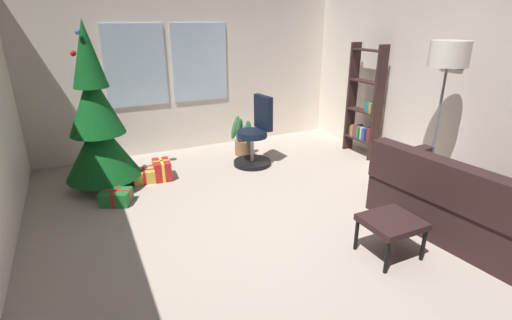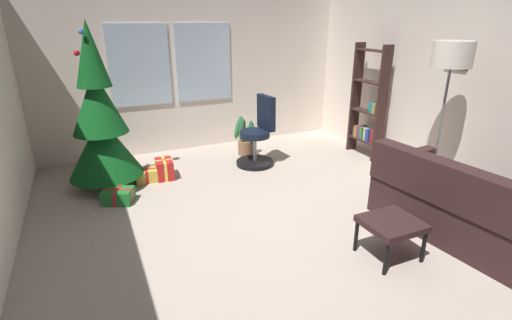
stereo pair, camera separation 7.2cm
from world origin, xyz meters
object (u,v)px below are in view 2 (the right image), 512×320
Objects in this scene: floor_lamp at (451,63)px; potted_plant at (245,139)px; couch at (490,211)px; footstool at (391,225)px; bookshelf at (368,109)px; office_chair at (258,138)px; gift_box_green at (118,196)px; gift_box_red at (165,169)px; holiday_tree at (100,123)px; gift_box_gold at (147,175)px.

potted_plant is at bearing 122.05° from floor_lamp.
couch is 3.90× the size of footstool.
office_chair is at bearing 169.19° from bookshelf.
office_chair is (2.06, 0.46, 0.32)m from gift_box_green.
footstool is (-1.12, 0.16, 0.03)m from couch.
footstool is 1.45× the size of gift_box_red.
holiday_tree is 1.38× the size of floor_lamp.
gift_box_gold is at bearing -165.57° from potted_plant.
floor_lamp is (0.24, 0.93, 1.32)m from couch.
footstool is 0.19× the size of holiday_tree.
gift_box_gold is 0.47× the size of potted_plant.
office_chair is (1.64, -0.05, 0.32)m from gift_box_gold.
couch is at bearing -101.61° from bookshelf.
couch is 1.86× the size of office_chair.
couch is 1.11× the size of bookshelf.
bookshelf is (3.79, 0.13, 0.67)m from gift_box_green.
gift_box_green is at bearing -83.69° from holiday_tree.
couch reaches higher than gift_box_red.
footstool reaches higher than gift_box_green.
floor_lamp reaches higher than footstool.
footstool is at bearing -125.06° from bookshelf.
footstool is 2.86m from bookshelf.
gift_box_red is 0.82× the size of gift_box_green.
holiday_tree is at bearing 139.01° from couch.
footstool is 0.75× the size of potted_plant.
holiday_tree reaches higher than bookshelf.
office_chair is 0.49m from potted_plant.
floor_lamp reaches higher than gift_box_gold.
gift_box_green is (-2.16, 2.19, -0.24)m from footstool.
floor_lamp is (1.36, 0.77, 1.29)m from footstool.
gift_box_red is at bearing -3.06° from holiday_tree.
floor_lamp is at bearing 75.37° from couch.
gift_box_red is at bearing 119.00° from footstool.
floor_lamp is (1.46, -1.88, 1.21)m from office_chair.
office_chair is at bearing 127.91° from floor_lamp.
footstool is at bearing 171.75° from couch.
floor_lamp is (-0.27, -1.55, 0.86)m from bookshelf.
potted_plant is (-0.11, 3.12, -0.06)m from footstool.
potted_plant is (2.05, 0.93, 0.18)m from gift_box_green.
couch is 3.50m from potted_plant.
potted_plant reaches higher than gift_box_green.
gift_box_green is 2.14m from office_chair.
gift_box_red is (-1.50, 2.70, -0.20)m from footstool.
gift_box_red is (-2.62, 2.87, -0.17)m from couch.
bookshelf reaches higher than gift_box_red.
holiday_tree is at bearing 129.06° from footstool.
office_chair reaches higher than gift_box_red.
footstool is at bearing -57.07° from gift_box_gold.
bookshelf is at bearing -6.43° from gift_box_gold.
couch reaches higher than gift_box_gold.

